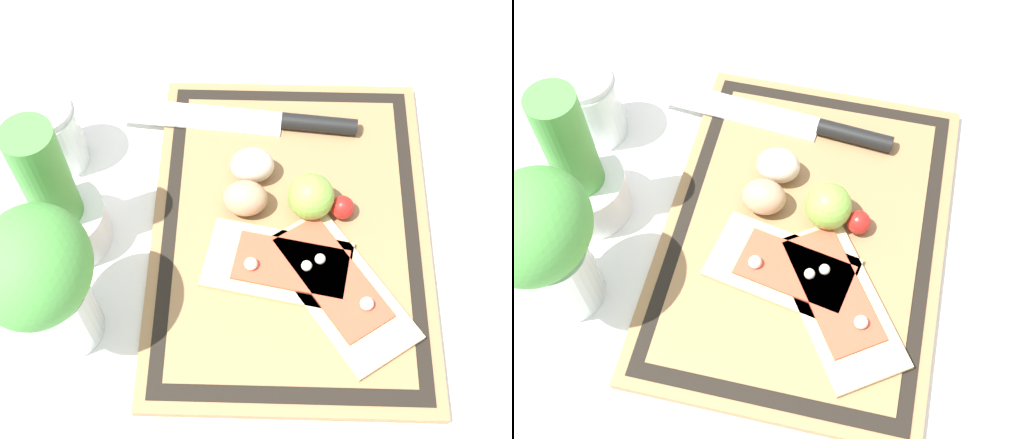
# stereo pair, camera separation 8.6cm
# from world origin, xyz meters

# --- Properties ---
(ground_plane) EXTENTS (6.00, 6.00, 0.00)m
(ground_plane) POSITION_xyz_m (0.00, 0.00, 0.00)
(ground_plane) COLOR white
(cutting_board) EXTENTS (0.46, 0.34, 0.02)m
(cutting_board) POSITION_xyz_m (0.00, 0.00, 0.01)
(cutting_board) COLOR #997047
(cutting_board) RESTS_ON ground_plane
(pizza_slice_near) EXTENTS (0.22, 0.19, 0.02)m
(pizza_slice_near) POSITION_xyz_m (-0.08, -0.05, 0.02)
(pizza_slice_near) COLOR #DBBC7F
(pizza_slice_near) RESTS_ON cutting_board
(pizza_slice_far) EXTENTS (0.12, 0.19, 0.02)m
(pizza_slice_far) POSITION_xyz_m (-0.05, 0.01, 0.02)
(pizza_slice_far) COLOR #DBBC7F
(pizza_slice_far) RESTS_ON cutting_board
(knife) EXTENTS (0.06, 0.32, 0.02)m
(knife) POSITION_xyz_m (0.16, 0.02, 0.02)
(knife) COLOR silver
(knife) RESTS_ON cutting_board
(egg_brown) EXTENTS (0.04, 0.06, 0.04)m
(egg_brown) POSITION_xyz_m (0.03, 0.06, 0.04)
(egg_brown) COLOR tan
(egg_brown) RESTS_ON cutting_board
(egg_pink) EXTENTS (0.04, 0.06, 0.04)m
(egg_pink) POSITION_xyz_m (0.08, 0.05, 0.04)
(egg_pink) COLOR beige
(egg_pink) RESTS_ON cutting_board
(lime) EXTENTS (0.06, 0.06, 0.06)m
(lime) POSITION_xyz_m (0.03, -0.02, 0.04)
(lime) COLOR #7FB742
(lime) RESTS_ON cutting_board
(cherry_tomato_red) EXTENTS (0.03, 0.03, 0.03)m
(cherry_tomato_red) POSITION_xyz_m (0.02, -0.06, 0.03)
(cherry_tomato_red) COLOR red
(cherry_tomato_red) RESTS_ON cutting_board
(herb_pot) EXTENTS (0.10, 0.10, 0.21)m
(herb_pot) POSITION_xyz_m (-0.01, 0.27, 0.07)
(herb_pot) COLOR white
(herb_pot) RESTS_ON ground_plane
(sauce_jar) EXTENTS (0.08, 0.08, 0.11)m
(sauce_jar) POSITION_xyz_m (0.11, 0.31, 0.05)
(sauce_jar) COLOR silver
(sauce_jar) RESTS_ON ground_plane
(herb_glass) EXTENTS (0.13, 0.11, 0.21)m
(herb_glass) POSITION_xyz_m (-0.13, 0.26, 0.13)
(herb_glass) COLOR silver
(herb_glass) RESTS_ON ground_plane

